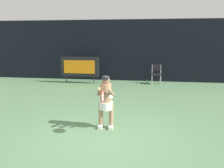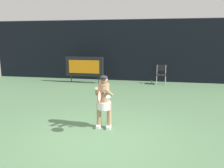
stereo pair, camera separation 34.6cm
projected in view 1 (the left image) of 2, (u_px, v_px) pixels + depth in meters
The scene contains 7 objects.
ground at pixel (99, 143), 5.63m from camera, with size 18.00×22.00×0.03m.
backdrop_screen at pixel (128, 51), 13.70m from camera, with size 18.00×0.12×3.66m.
scoreboard at pixel (80, 67), 13.02m from camera, with size 2.20×0.21×1.50m.
umpire_chair at pixel (156, 73), 12.87m from camera, with size 0.52×0.44×1.08m.
water_bottle at pixel (147, 82), 12.87m from camera, with size 0.07×0.07×0.27m.
tennis_player at pixel (106, 100), 6.41m from camera, with size 0.53×0.61×1.53m.
tennis_racket at pixel (103, 97), 5.81m from camera, with size 0.03×0.60×0.31m.
Camera 1 is at (1.08, -5.32, 2.53)m, focal length 36.56 mm.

